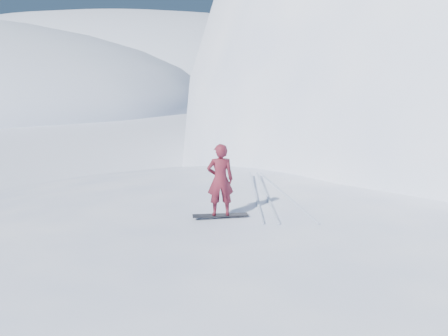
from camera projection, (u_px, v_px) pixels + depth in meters
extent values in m
ellipsoid|color=white|center=(356.00, 291.00, 14.31)|extent=(36.00, 28.00, 4.80)
ellipsoid|color=white|center=(117.00, 87.00, 122.38)|extent=(140.00, 90.00, 36.00)
ellipsoid|color=white|center=(255.00, 249.00, 17.52)|extent=(7.00, 6.30, 1.00)
cube|color=black|center=(220.00, 215.00, 13.42)|extent=(1.52, 0.58, 0.02)
imported|color=maroon|center=(220.00, 180.00, 13.21)|extent=(0.79, 0.60, 1.94)
cube|color=silver|center=(255.00, 192.00, 15.70)|extent=(0.69, 5.97, 0.04)
cube|color=silver|center=(266.00, 193.00, 15.67)|extent=(0.83, 5.96, 0.04)
cube|color=silver|center=(285.00, 193.00, 15.61)|extent=(1.72, 5.78, 0.04)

